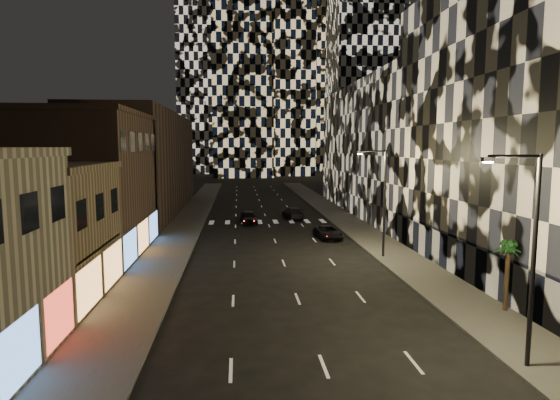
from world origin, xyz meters
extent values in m
cube|color=#47443F|center=(-10.00, 50.00, 0.07)|extent=(4.00, 120.00, 0.15)
cube|color=#47443F|center=(10.00, 50.00, 0.07)|extent=(4.00, 120.00, 0.15)
cube|color=#4C4C47|center=(-7.90, 50.00, 0.07)|extent=(0.20, 120.00, 0.15)
cube|color=#4C4C47|center=(7.90, 50.00, 0.07)|extent=(0.20, 120.00, 0.15)
cube|color=#836E4E|center=(-17.00, 21.00, 4.00)|extent=(10.00, 10.00, 8.00)
cube|color=#4B352A|center=(-17.00, 33.50, 6.00)|extent=(10.00, 15.00, 12.00)
cube|color=#4B352A|center=(-17.00, 60.00, 7.00)|extent=(10.00, 40.00, 14.00)
cube|color=#383838|center=(12.30, 24.50, 1.50)|extent=(0.60, 25.00, 3.00)
cube|color=#232326|center=(20.00, 57.00, 9.00)|extent=(16.00, 40.00, 18.00)
cube|color=black|center=(35.00, 135.00, 50.00)|extent=(20.00, 20.00, 100.00)
cube|color=black|center=(-12.00, 165.00, 60.00)|extent=(24.00, 24.00, 120.00)
cube|color=black|center=(-2.00, 140.00, 47.50)|extent=(18.00, 18.00, 95.00)
cylinder|color=black|center=(8.60, 10.00, 4.65)|extent=(0.20, 0.20, 9.00)
cylinder|color=black|center=(7.50, 10.00, 9.05)|extent=(2.20, 0.14, 0.14)
cube|color=black|center=(6.40, 10.00, 8.93)|extent=(0.50, 0.25, 0.18)
cube|color=#FFEAB2|center=(6.40, 10.00, 8.81)|extent=(0.35, 0.18, 0.06)
cylinder|color=black|center=(8.60, 30.00, 4.65)|extent=(0.20, 0.20, 9.00)
cylinder|color=black|center=(7.50, 30.00, 9.05)|extent=(2.20, 0.14, 0.14)
cube|color=black|center=(6.40, 30.00, 8.93)|extent=(0.50, 0.25, 0.18)
cube|color=#FFEAB2|center=(6.40, 30.00, 8.81)|extent=(0.35, 0.18, 0.06)
imported|color=black|center=(-2.40, 48.67, 0.79)|extent=(2.28, 4.80, 1.58)
imported|color=black|center=(3.50, 52.17, 0.76)|extent=(2.69, 5.43, 1.52)
imported|color=black|center=(5.53, 38.59, 0.66)|extent=(2.61, 4.90, 1.31)
cylinder|color=#47331E|center=(11.50, 16.54, 1.89)|extent=(0.26, 0.26, 3.48)
sphere|color=#174118|center=(11.50, 16.54, 3.79)|extent=(0.76, 0.76, 0.76)
cone|color=#174118|center=(11.76, 16.63, 3.74)|extent=(1.53, 0.76, 0.92)
cone|color=#174118|center=(11.59, 16.80, 3.74)|extent=(0.81, 1.52, 0.92)
cone|color=#174118|center=(11.36, 16.78, 3.74)|extent=(1.04, 1.45, 0.92)
cone|color=#174118|center=(11.23, 16.58, 3.74)|extent=(1.53, 0.50, 0.92)
cone|color=#174118|center=(11.30, 16.36, 3.74)|extent=(1.30, 1.26, 0.92)
cone|color=#174118|center=(11.53, 16.27, 3.74)|extent=(0.44, 1.53, 0.92)
cone|color=#174118|center=(11.73, 16.40, 3.74)|extent=(1.43, 1.08, 0.92)
camera|label=1|loc=(-3.59, -7.99, 9.45)|focal=30.00mm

